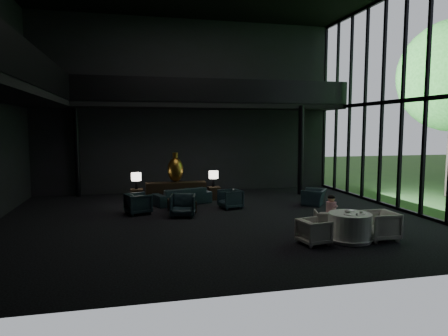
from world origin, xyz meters
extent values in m
cube|color=black|center=(0.00, 0.00, 0.00)|extent=(14.00, 12.00, 0.02)
cube|color=black|center=(0.00, 6.00, 4.00)|extent=(14.00, 0.04, 8.00)
cube|color=black|center=(0.00, -6.00, 4.00)|extent=(14.00, 0.04, 8.00)
cube|color=black|center=(-6.00, 0.00, 4.00)|extent=(2.00, 12.00, 0.25)
cube|color=black|center=(1.00, 5.00, 4.00)|extent=(12.00, 2.00, 0.25)
cube|color=black|center=(-5.00, 0.00, 4.60)|extent=(0.06, 12.00, 1.00)
cube|color=black|center=(1.00, 4.00, 4.60)|extent=(12.00, 0.06, 1.00)
cylinder|color=black|center=(-5.00, 5.70, 2.00)|extent=(0.24, 0.24, 4.00)
cylinder|color=black|center=(4.80, 4.00, 2.00)|extent=(0.24, 0.24, 4.00)
cube|color=black|center=(-0.90, 3.56, 0.39)|extent=(2.46, 0.56, 0.78)
ellipsoid|color=#AB721F|center=(-0.90, 3.71, 1.29)|extent=(0.65, 0.65, 1.01)
cylinder|color=#AB721F|center=(-0.90, 3.71, 1.90)|extent=(0.22, 0.22, 0.21)
cube|color=black|center=(-2.50, 3.62, 0.27)|extent=(0.50, 0.50, 0.55)
cylinder|color=black|center=(-2.50, 3.59, 0.72)|extent=(0.12, 0.12, 0.35)
cylinder|color=white|center=(-2.50, 3.59, 1.06)|extent=(0.40, 0.40, 0.32)
cube|color=black|center=(0.70, 3.55, 0.27)|extent=(0.49, 0.49, 0.54)
cylinder|color=black|center=(0.70, 3.65, 0.71)|extent=(0.12, 0.12, 0.35)
cylinder|color=white|center=(0.70, 3.65, 1.04)|extent=(0.40, 0.40, 0.32)
imported|color=black|center=(-0.72, 2.87, 0.48)|extent=(2.55, 1.42, 0.96)
imported|color=#152833|center=(-2.46, 1.39, 0.43)|extent=(1.00, 1.03, 0.85)
imported|color=black|center=(0.93, 1.61, 0.39)|extent=(0.86, 0.90, 0.79)
imported|color=black|center=(-0.98, 0.62, 0.46)|extent=(1.06, 1.01, 0.93)
imported|color=#172C3C|center=(4.29, 1.50, 0.37)|extent=(0.95, 1.01, 0.74)
cube|color=black|center=(-0.91, 1.53, 0.21)|extent=(0.97, 0.97, 0.41)
cylinder|color=white|center=(3.05, -3.27, 0.38)|extent=(1.14, 1.14, 0.75)
cone|color=white|center=(3.05, -3.27, 0.05)|extent=(1.29, 1.29, 0.10)
imported|color=silver|center=(2.91, -2.24, 0.30)|extent=(0.72, 0.70, 0.61)
imported|color=silver|center=(3.88, -3.37, 0.48)|extent=(0.87, 0.93, 0.95)
imported|color=beige|center=(1.97, -3.35, 0.35)|extent=(0.74, 0.77, 0.69)
cylinder|color=#F49ABF|center=(3.04, -2.24, 0.66)|extent=(0.29, 0.29, 0.42)
sphere|color=#D8A884|center=(3.04, -2.24, 0.98)|extent=(0.21, 0.21, 0.21)
ellipsoid|color=black|center=(3.04, -2.24, 1.01)|extent=(0.22, 0.22, 0.15)
cylinder|color=white|center=(2.91, -3.40, 0.76)|extent=(0.25, 0.25, 0.01)
cylinder|color=white|center=(3.24, -2.98, 0.76)|extent=(0.30, 0.30, 0.02)
cylinder|color=white|center=(3.33, -3.43, 0.76)|extent=(0.21, 0.21, 0.01)
cylinder|color=white|center=(3.32, -3.37, 0.79)|extent=(0.10, 0.10, 0.06)
ellipsoid|color=white|center=(3.02, -3.20, 0.79)|extent=(0.17, 0.17, 0.08)
cylinder|color=#99999E|center=(3.07, -3.56, 0.78)|extent=(0.06, 0.06, 0.06)
camera|label=1|loc=(-2.61, -12.77, 3.06)|focal=32.00mm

